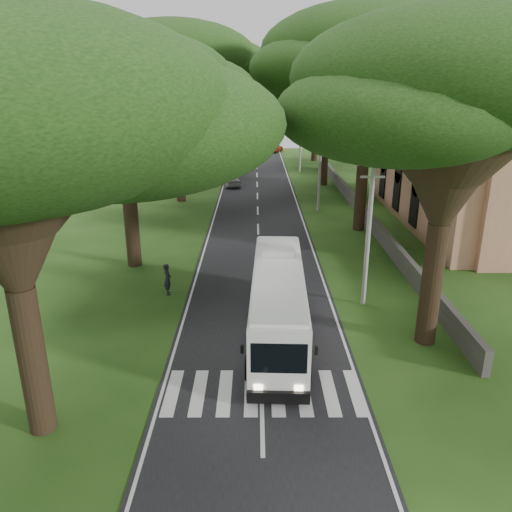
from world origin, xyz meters
TOP-DOWN VIEW (x-y plane):
  - ground at (0.00, 0.00)m, footprint 140.00×140.00m
  - road at (0.00, 25.00)m, footprint 8.00×120.00m
  - crosswalk at (0.00, -2.00)m, footprint 8.00×3.00m
  - property_wall at (9.00, 24.00)m, footprint 0.35×50.00m
  - church at (17.86, 21.55)m, footprint 14.00×24.00m
  - pole_near at (5.50, 6.00)m, footprint 1.60×0.24m
  - pole_mid at (5.50, 26.00)m, footprint 1.60×0.24m
  - pole_far at (5.50, 46.00)m, footprint 1.60×0.24m
  - tree_l_mida at (-8.00, 12.00)m, footprint 13.03×13.03m
  - tree_l_midb at (-7.50, 30.00)m, footprint 14.82×14.82m
  - tree_l_far at (-8.50, 48.00)m, footprint 13.81×13.81m
  - tree_r_near at (7.50, 2.00)m, footprint 12.89×12.89m
  - tree_r_mida at (8.00, 20.00)m, footprint 15.73×15.73m
  - tree_r_midb at (7.50, 38.00)m, footprint 14.38×14.38m
  - tree_r_far at (8.50, 56.00)m, footprint 15.08×15.08m
  - coach_bus at (0.80, 2.61)m, footprint 2.90×11.04m
  - distant_car_a at (-3.00, 37.29)m, footprint 2.71×4.52m
  - distant_car_c at (3.00, 65.32)m, footprint 3.22×4.87m
  - pedestrian at (-5.08, 7.33)m, footprint 0.57×0.73m

SIDE VIEW (x-z plane):
  - ground at x=0.00m, z-range 0.00..0.00m
  - crosswalk at x=0.00m, z-range -0.01..0.01m
  - road at x=0.00m, z-range -0.01..0.03m
  - property_wall at x=9.00m, z-range 0.00..1.20m
  - distant_car_c at x=3.00m, z-range 0.03..1.34m
  - distant_car_a at x=-3.00m, z-range 0.03..1.47m
  - pedestrian at x=-5.08m, z-range 0.00..1.78m
  - coach_bus at x=0.80m, z-range 0.12..3.35m
  - pole_near at x=5.50m, z-range 0.18..8.18m
  - pole_mid at x=5.50m, z-range 0.18..8.18m
  - pole_far at x=5.50m, z-range 0.18..8.18m
  - church at x=17.86m, z-range -0.89..10.71m
  - tree_r_far at x=8.50m, z-range 3.59..17.35m
  - tree_l_far at x=-8.50m, z-range 4.04..18.25m
  - tree_r_near at x=7.50m, z-range 4.12..18.19m
  - tree_l_mida at x=-8.00m, z-range 4.13..18.25m
  - tree_r_midb at x=7.50m, z-range 4.21..18.97m
  - tree_r_mida at x=8.00m, z-range 4.83..21.39m
  - tree_l_midb at x=-7.50m, z-range 4.93..21.36m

